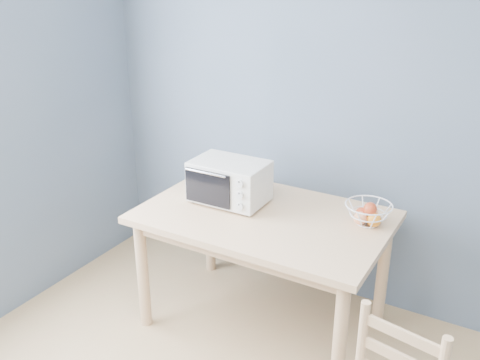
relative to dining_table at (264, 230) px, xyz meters
The scene contains 4 objects.
room 1.88m from the dining_table, 71.90° to the right, with size 4.01×4.51×2.61m.
dining_table is the anchor object (origin of this frame).
toaster_oven 0.37m from the dining_table, behind, with size 0.44×0.33×0.26m.
fruit_basket 0.60m from the dining_table, 17.42° to the left, with size 0.30×0.30×0.13m.
Camera 1 is at (0.71, -0.78, 2.09)m, focal length 40.00 mm.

